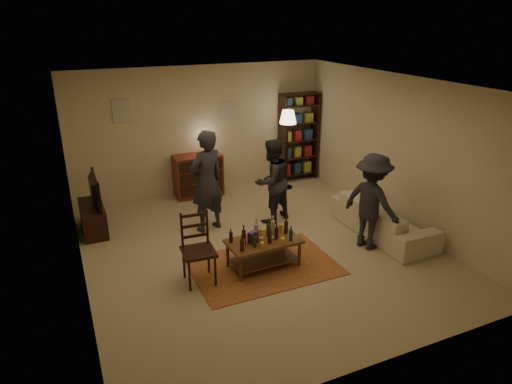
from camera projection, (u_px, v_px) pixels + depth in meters
floor at (259, 248)px, 7.63m from camera, size 6.00×6.00×0.00m
room_shell at (170, 111)px, 9.26m from camera, size 6.00×6.00×6.00m
rug at (263, 266)px, 7.08m from camera, size 2.20×1.50×0.01m
coffee_table at (263, 243)px, 6.93m from camera, size 1.13×0.65×0.79m
dining_chair at (197, 245)px, 6.53m from camera, size 0.49×0.49×1.06m
tv_stand at (92, 211)px, 8.09m from camera, size 0.40×1.00×1.06m
dresser at (198, 174)px, 9.69m from camera, size 1.00×0.50×1.36m
bookshelf at (298, 136)px, 10.47m from camera, size 0.90×0.34×2.02m
floor_lamp at (288, 123)px, 9.75m from camera, size 0.36×0.36×1.75m
sofa at (383, 218)px, 8.01m from camera, size 0.81×2.08×0.61m
person_left at (207, 182)px, 7.98m from camera, size 0.77×0.62×1.84m
person_right at (271, 181)px, 8.39m from camera, size 0.93×0.82×1.58m
person_by_sofa at (372, 202)px, 7.41m from camera, size 0.86×1.17×1.62m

